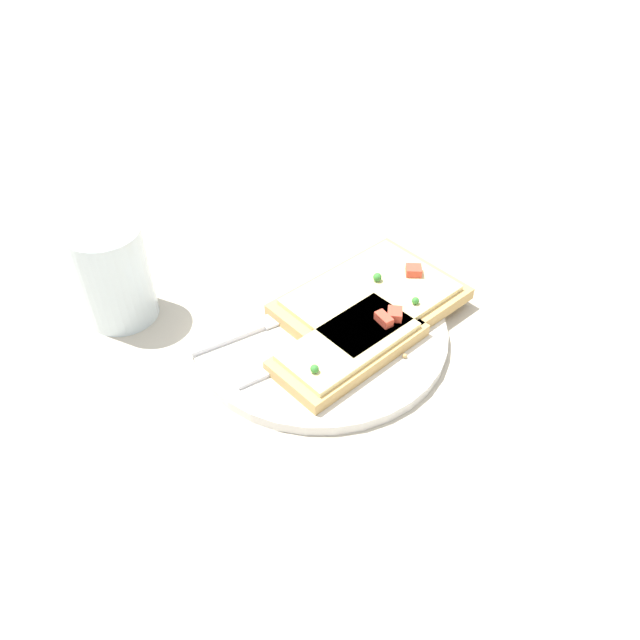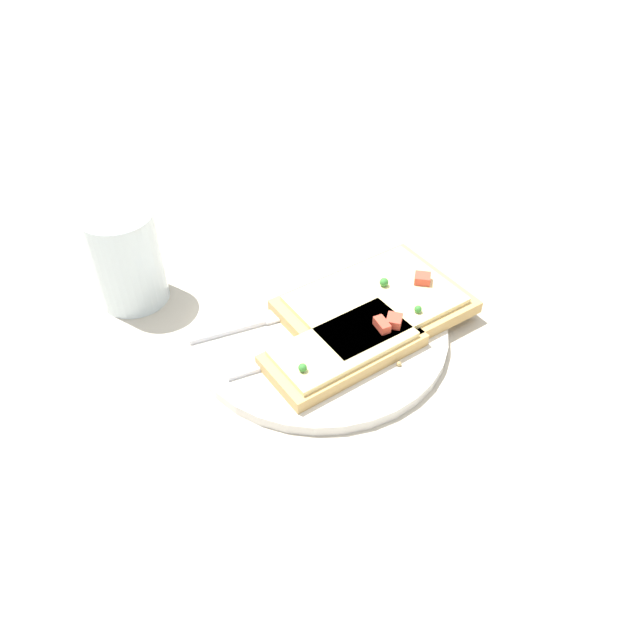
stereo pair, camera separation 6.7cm
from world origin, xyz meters
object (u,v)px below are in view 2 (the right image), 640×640
knife (271,317)px  drinking_glass (126,258)px  pizza_slice_corner (344,349)px  pizza_slice_main (375,304)px  fork (328,345)px  plate (320,331)px

knife → drinking_glass: bearing=140.2°
drinking_glass → pizza_slice_corner: bearing=101.8°
pizza_slice_main → drinking_glass: bearing=-42.1°
fork → plate: bearing=81.8°
plate → knife: 0.06m
pizza_slice_main → drinking_glass: (0.13, -0.25, 0.03)m
plate → knife: size_ratio=1.40×
fork → pizza_slice_main: pizza_slice_main is taller
pizza_slice_main → pizza_slice_corner: (0.08, 0.01, -0.00)m
pizza_slice_main → pizza_slice_corner: size_ratio=1.27×
fork → pizza_slice_main: 0.08m
pizza_slice_main → drinking_glass: size_ratio=2.03×
drinking_glass → plate: bearing=109.3°
plate → pizza_slice_main: 0.07m
plate → drinking_glass: 0.23m
knife → pizza_slice_main: size_ratio=0.86×
pizza_slice_main → knife: bearing=-28.0°
plate → fork: (0.02, 0.02, 0.01)m
pizza_slice_corner → drinking_glass: 0.27m
plate → pizza_slice_corner: pizza_slice_corner is taller
plate → knife: bearing=-68.5°
fork → knife: size_ratio=0.92×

